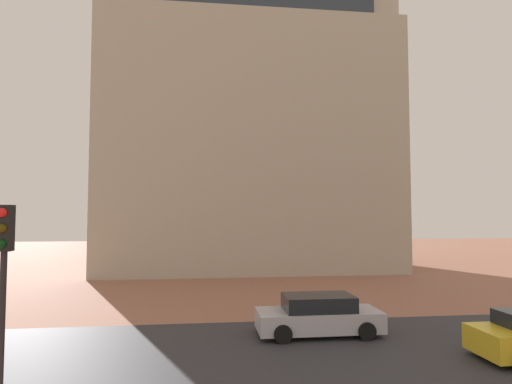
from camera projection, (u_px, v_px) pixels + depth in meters
The scene contains 5 objects.
ground_plane at pixel (252, 347), 14.02m from camera, with size 120.00×120.00×0.00m, color #93604C.
street_asphalt_strip at pixel (254, 352), 13.47m from camera, with size 120.00×7.73×0.00m, color #2D2D33.
landmark_building at pixel (253, 127), 36.19m from camera, with size 23.61×12.31×39.52m.
car_silver at pixel (318, 316), 15.50m from camera, with size 4.57×2.03×1.46m.
traffic_light_pole at pixel (3, 277), 8.04m from camera, with size 0.28×0.34×4.63m.
Camera 1 is at (-1.55, -4.20, 4.43)m, focal length 29.26 mm.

